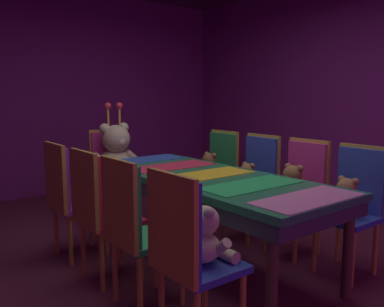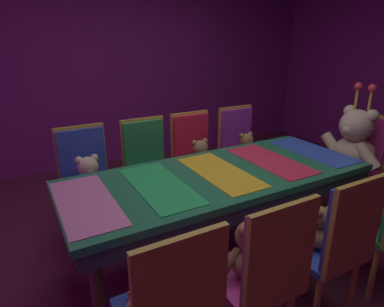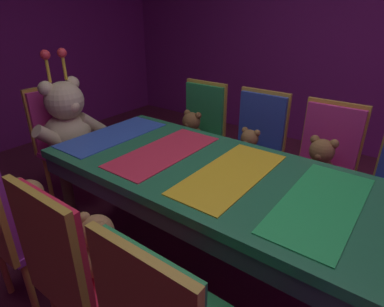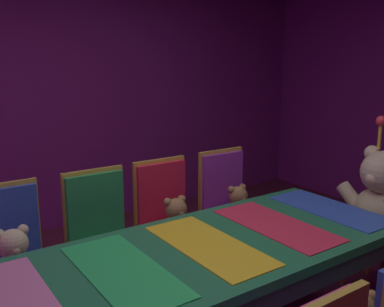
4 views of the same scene
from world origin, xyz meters
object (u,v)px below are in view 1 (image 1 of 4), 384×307
teddy_right_1 (292,186)px  banquet_table (207,186)px  throne_chair (110,165)px  teddy_right_0 (346,200)px  chair_left_1 (131,219)px  chair_right_0 (356,196)px  chair_right_2 (257,175)px  teddy_left_0 (205,238)px  teddy_right_2 (247,179)px  teddy_left_3 (82,188)px  chair_right_3 (219,167)px  king_teddy_bear (117,155)px  chair_left_0 (184,244)px  chair_right_1 (302,184)px  teddy_right_3 (209,169)px  chair_left_3 (65,189)px  teddy_left_2 (113,201)px  chair_left_2 (95,203)px

teddy_right_1 → banquet_table: bearing=-21.8°
teddy_right_1 → throne_chair: (-0.70, 1.96, -0.00)m
teddy_right_0 → throne_chair: throne_chair is taller
chair_left_1 → chair_right_0: same height
chair_right_2 → teddy_right_0: bearing=81.6°
chair_left_1 → teddy_left_0: bearing=-75.0°
teddy_right_2 → teddy_right_1: bearing=89.3°
teddy_left_3 → chair_right_3: (1.55, -0.01, 0.01)m
teddy_left_3 → teddy_right_1: bearing=-37.8°
banquet_table → chair_right_3: (0.84, 0.80, -0.06)m
teddy_left_0 → king_teddy_bear: bearing=73.5°
chair_left_0 → throne_chair: bearing=71.4°
chair_right_1 → teddy_right_3: chair_right_1 is taller
teddy_right_0 → king_teddy_bear: bearing=-73.1°
teddy_left_0 → chair_right_3: size_ratio=0.35×
chair_right_1 → teddy_left_0: bearing=18.7°
chair_right_3 → chair_left_3: bearing=-0.4°
throne_chair → teddy_right_1: bearing=19.8°
chair_left_0 → chair_right_1: same height
teddy_left_2 → teddy_right_3: (1.39, 0.55, 0.00)m
teddy_right_1 → throne_chair: 2.08m
chair_left_3 → chair_right_1: (1.70, -1.09, 0.00)m
chair_left_0 → teddy_right_0: chair_left_0 is taller
chair_left_0 → chair_right_2: (1.69, 1.05, 0.00)m
teddy_left_3 → chair_left_1: bearing=-97.0°
banquet_table → teddy_right_3: teddy_right_3 is taller
chair_right_1 → throne_chair: same height
teddy_left_2 → teddy_right_0: 1.74m
chair_left_0 → chair_left_1: size_ratio=1.00×
teddy_right_0 → king_teddy_bear: (-0.70, 2.30, 0.13)m
teddy_right_2 → throne_chair: throne_chair is taller
chair_left_1 → teddy_right_3: size_ratio=2.99×
teddy_right_3 → teddy_left_0: bearing=49.2°
chair_right_1 → chair_right_2: same height
chair_right_3 → teddy_left_2: bearing=19.6°
teddy_right_3 → banquet_table: bearing=48.9°
teddy_right_1 → teddy_left_0: bearing=20.5°
chair_right_3 → throne_chair: 1.22m
chair_left_3 → teddy_right_2: chair_left_3 is taller
chair_left_0 → teddy_right_0: 1.53m
chair_right_0 → chair_right_1: same height
king_teddy_bear → teddy_right_0: bearing=16.9°
chair_left_2 → chair_right_2: bearing=0.0°
teddy_left_0 → chair_right_1: size_ratio=0.35×
chair_right_0 → chair_right_2: (0.01, 1.04, 0.00)m
chair_right_3 → chair_left_2: bearing=18.0°
chair_right_1 → teddy_right_2: size_ratio=3.41×
teddy_left_2 → chair_right_1: 1.64m
throne_chair → chair_right_1: bearing=23.5°
teddy_right_0 → teddy_right_3: 1.59m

